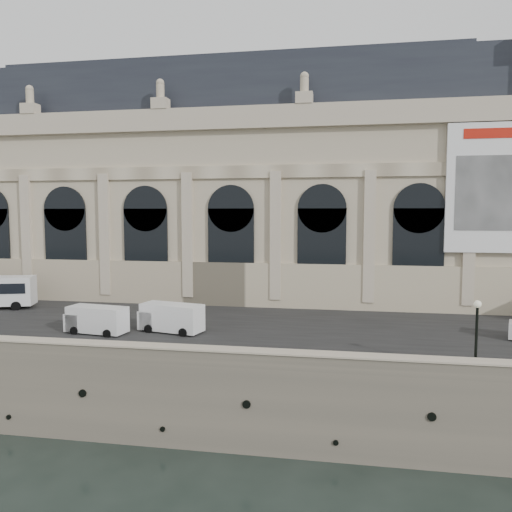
{
  "coord_description": "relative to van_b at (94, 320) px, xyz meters",
  "views": [
    {
      "loc": [
        8.28,
        -32.16,
        16.52
      ],
      "look_at": [
        -1.21,
        22.0,
        11.75
      ],
      "focal_mm": 35.0,
      "sensor_mm": 36.0,
      "label": 1
    }
  ],
  "objects": [
    {
      "name": "van_c",
      "position": [
        6.23,
        1.61,
        0.07
      ],
      "size": [
        6.03,
        3.37,
        2.53
      ],
      "color": "white",
      "rests_on": "quay"
    },
    {
      "name": "lamp_right",
      "position": [
        30.02,
        -5.66,
        1.18
      ],
      "size": [
        0.49,
        0.49,
        4.83
      ],
      "color": "black",
      "rests_on": "quay"
    },
    {
      "name": "parapet",
      "position": [
        13.04,
        -6.99,
        -0.61
      ],
      "size": [
        160.0,
        1.4,
        1.21
      ],
      "color": "#796E5D",
      "rests_on": "quay"
    },
    {
      "name": "ground",
      "position": [
        13.04,
        -7.59,
        -7.22
      ],
      "size": [
        260.0,
        260.0,
        0.0
      ],
      "primitive_type": "plane",
      "color": "black",
      "rests_on": "ground"
    },
    {
      "name": "quay",
      "position": [
        13.04,
        27.41,
        -4.22
      ],
      "size": [
        160.0,
        70.0,
        6.0
      ],
      "primitive_type": "cube",
      "color": "#796E5D",
      "rests_on": "ground"
    },
    {
      "name": "van_b",
      "position": [
        0.0,
        0.0,
        0.0
      ],
      "size": [
        5.62,
        2.81,
        2.4
      ],
      "color": "white",
      "rests_on": "quay"
    },
    {
      "name": "museum",
      "position": [
        7.06,
        23.27,
        12.5
      ],
      "size": [
        69.0,
        18.7,
        29.1
      ],
      "color": "#BCAE91",
      "rests_on": "quay"
    },
    {
      "name": "street",
      "position": [
        13.04,
        6.41,
        -1.19
      ],
      "size": [
        160.0,
        24.0,
        0.06
      ],
      "primitive_type": "cube",
      "color": "#2D2D2D",
      "rests_on": "quay"
    }
  ]
}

